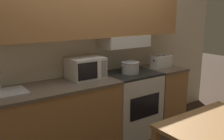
# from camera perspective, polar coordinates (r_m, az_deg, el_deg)

# --- Properties ---
(ground_plane) EXTENTS (16.00, 16.00, 0.00)m
(ground_plane) POSITION_cam_1_polar(r_m,az_deg,el_deg) (3.77, -5.71, -14.58)
(ground_plane) COLOR #3D2D23
(wall_back) EXTENTS (5.23, 0.38, 2.55)m
(wall_back) POSITION_cam_1_polar(r_m,az_deg,el_deg) (3.31, -5.50, 8.61)
(wall_back) COLOR silver
(wall_back) RESTS_ON ground_plane
(lower_counter_main) EXTENTS (1.61, 0.64, 0.92)m
(lower_counter_main) POSITION_cam_1_polar(r_m,az_deg,el_deg) (3.08, -13.29, -11.92)
(lower_counter_main) COLOR #B27A47
(lower_counter_main) RESTS_ON ground_plane
(lower_counter_right_stub) EXTENTS (0.50, 0.64, 0.92)m
(lower_counter_right_stub) POSITION_cam_1_polar(r_m,az_deg,el_deg) (4.03, 11.13, -5.76)
(lower_counter_right_stub) COLOR #B27A47
(lower_counter_right_stub) RESTS_ON ground_plane
(stove_range) EXTENTS (0.73, 0.62, 0.92)m
(stove_range) POSITION_cam_1_polar(r_m,az_deg,el_deg) (3.63, 4.21, -7.67)
(stove_range) COLOR white
(stove_range) RESTS_ON ground_plane
(cooking_pot) EXTENTS (0.33, 0.25, 0.16)m
(cooking_pot) POSITION_cam_1_polar(r_m,az_deg,el_deg) (3.44, 4.22, 0.65)
(cooking_pot) COLOR #B7BABF
(cooking_pot) RESTS_ON stove_range
(microwave) EXTENTS (0.43, 0.38, 0.27)m
(microwave) POSITION_cam_1_polar(r_m,az_deg,el_deg) (3.19, -6.13, 0.53)
(microwave) COLOR white
(microwave) RESTS_ON lower_counter_main
(toaster) EXTENTS (0.31, 0.17, 0.18)m
(toaster) POSITION_cam_1_polar(r_m,az_deg,el_deg) (3.88, 11.14, 1.95)
(toaster) COLOR white
(toaster) RESTS_ON lower_counter_right_stub
(sink_basin) EXTENTS (0.46, 0.34, 0.24)m
(sink_basin) POSITION_cam_1_polar(r_m,az_deg,el_deg) (2.78, -23.61, -4.84)
(sink_basin) COLOR #B7BABF
(sink_basin) RESTS_ON lower_counter_main
(dining_table) EXTENTS (1.04, 0.70, 0.78)m
(dining_table) POSITION_cam_1_polar(r_m,az_deg,el_deg) (2.51, 23.28, -13.74)
(dining_table) COLOR #9E7042
(dining_table) RESTS_ON ground_plane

